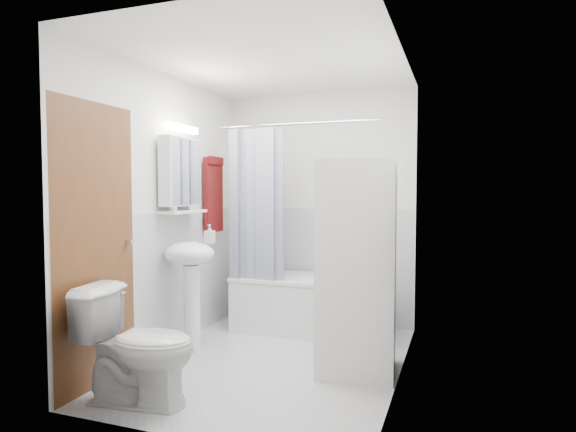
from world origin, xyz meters
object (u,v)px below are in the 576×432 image
(bathtub, at_px, (306,301))
(sink, at_px, (190,271))
(washer_dryer, at_px, (357,267))
(toilet, at_px, (138,346))

(bathtub, xyz_separation_m, sink, (-0.74, -0.93, 0.41))
(bathtub, height_order, sink, sink)
(sink, height_order, washer_dryer, washer_dryer)
(bathtub, height_order, washer_dryer, washer_dryer)
(washer_dryer, bearing_deg, sink, 176.05)
(washer_dryer, distance_m, toilet, 1.66)
(bathtub, xyz_separation_m, toilet, (-0.53, -1.92, 0.08))
(sink, distance_m, toilet, 1.06)
(bathtub, relative_size, washer_dryer, 0.87)
(sink, height_order, toilet, sink)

